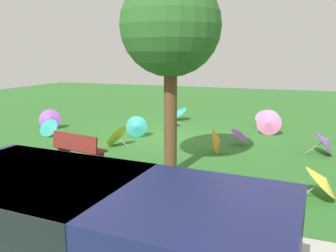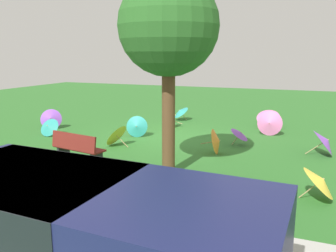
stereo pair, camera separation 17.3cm
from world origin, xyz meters
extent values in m
plane|color=#2D6B28|center=(0.00, 0.00, 0.00)|extent=(40.00, 40.00, 0.00)
cube|color=#191E4C|center=(-2.19, 8.37, 0.85)|extent=(4.69, 2.12, 1.35)
cube|color=black|center=(-1.27, 8.33, 1.25)|extent=(2.67, 2.04, 0.55)
cylinder|color=black|center=(-0.62, 7.35, 0.38)|extent=(0.77, 0.26, 0.76)
cube|color=maroon|center=(1.22, 3.81, 0.45)|extent=(1.65, 0.72, 0.05)
cube|color=maroon|center=(1.25, 4.01, 0.68)|extent=(1.59, 0.39, 0.45)
cube|color=black|center=(1.85, 3.70, 0.23)|extent=(0.15, 0.41, 0.45)
cube|color=black|center=(0.59, 3.92, 0.23)|extent=(0.15, 0.41, 0.45)
cylinder|color=brown|center=(-1.41, 3.71, 1.47)|extent=(0.33, 0.33, 2.94)
sphere|color=#286023|center=(-1.41, 3.71, 3.66)|extent=(2.40, 2.40, 2.40)
cylinder|color=tan|center=(-2.42, 0.14, 0.18)|extent=(0.25, 0.04, 0.37)
cone|color=purple|center=(-2.57, 0.14, 0.41)|extent=(0.65, 0.69, 0.45)
sphere|color=tan|center=(-2.60, 0.15, 0.45)|extent=(0.05, 0.04, 0.05)
cylinder|color=tan|center=(-4.72, 4.07, 0.19)|extent=(0.37, 0.06, 0.38)
cone|color=yellow|center=(-4.95, 4.05, 0.43)|extent=(0.78, 0.90, 0.68)
sphere|color=tan|center=(-5.00, 4.05, 0.48)|extent=(0.05, 0.04, 0.05)
cylinder|color=tan|center=(0.69, -3.51, 0.18)|extent=(0.24, 0.19, 0.36)
cone|color=teal|center=(0.83, -3.40, 0.42)|extent=(1.00, 1.00, 0.57)
sphere|color=tan|center=(0.86, -3.37, 0.48)|extent=(0.06, 0.06, 0.05)
cylinder|color=tan|center=(-4.86, 0.42, 0.19)|extent=(0.48, 0.09, 0.39)
cone|color=purple|center=(-5.16, 0.38, 0.44)|extent=(0.84, 1.01, 0.83)
sphere|color=tan|center=(-5.23, 0.37, 0.49)|extent=(0.06, 0.04, 0.05)
cylinder|color=tan|center=(1.02, 1.74, 0.18)|extent=(0.47, 0.08, 0.36)
cone|color=yellow|center=(1.30, 1.71, 0.39)|extent=(0.72, 0.92, 0.76)
sphere|color=tan|center=(1.36, 1.70, 0.43)|extent=(0.05, 0.04, 0.05)
cylinder|color=tan|center=(0.40, -1.91, 0.21)|extent=(0.37, 0.14, 0.16)
cone|color=yellow|center=(0.63, -1.83, 0.30)|extent=(0.48, 0.66, 0.60)
sphere|color=tan|center=(0.68, -1.82, 0.32)|extent=(0.05, 0.05, 0.05)
cylinder|color=tan|center=(5.25, 0.07, 0.29)|extent=(0.28, 0.44, 0.23)
cone|color=purple|center=(5.08, 0.35, 0.43)|extent=(0.98, 0.85, 0.85)
sphere|color=tan|center=(5.04, 0.42, 0.46)|extent=(0.06, 0.06, 0.05)
cylinder|color=tan|center=(-3.33, -2.05, 0.41)|extent=(0.05, 0.49, 0.12)
cone|color=pink|center=(-3.32, -1.72, 0.47)|extent=(0.94, 0.39, 0.94)
sphere|color=tan|center=(-3.31, -1.64, 0.49)|extent=(0.04, 0.04, 0.04)
cylinder|color=tan|center=(1.28, 0.04, 0.32)|extent=(0.16, 0.48, 0.14)
cone|color=teal|center=(1.19, 0.33, 0.40)|extent=(0.84, 0.53, 0.79)
sphere|color=tan|center=(1.17, 0.39, 0.41)|extent=(0.05, 0.05, 0.04)
cylinder|color=tan|center=(-3.12, -3.36, 0.22)|extent=(0.05, 0.29, 0.44)
cone|color=pink|center=(-3.11, -3.17, 0.51)|extent=(1.00, 0.96, 0.66)
sphere|color=tan|center=(-3.11, -3.12, 0.58)|extent=(0.04, 0.05, 0.05)
cylinder|color=tan|center=(4.33, 1.14, 0.16)|extent=(0.04, 0.41, 0.32)
cone|color=teal|center=(4.32, 1.40, 0.36)|extent=(0.75, 0.60, 0.68)
sphere|color=tan|center=(4.32, 1.47, 0.41)|extent=(0.04, 0.05, 0.05)
cylinder|color=tan|center=(-1.81, 1.44, 0.33)|extent=(0.45, 0.06, 0.13)
cone|color=orange|center=(-2.10, 1.42, 0.40)|extent=(0.39, 0.81, 0.80)
sphere|color=tan|center=(-2.18, 1.42, 0.42)|extent=(0.05, 0.04, 0.04)
camera|label=1|loc=(-4.39, 11.71, 3.01)|focal=37.58mm
camera|label=2|loc=(-4.55, 11.65, 3.01)|focal=37.58mm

